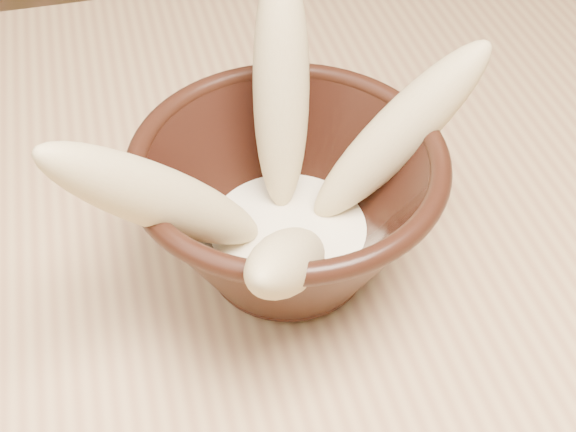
% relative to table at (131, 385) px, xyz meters
% --- Properties ---
extents(table, '(1.20, 0.80, 0.75)m').
position_rel_table_xyz_m(table, '(0.00, 0.00, 0.00)').
color(table, tan).
rests_on(table, ground).
extents(bowl, '(0.19, 0.19, 0.10)m').
position_rel_table_xyz_m(bowl, '(0.12, 0.01, 0.14)').
color(bowl, black).
rests_on(bowl, table).
extents(milk_puddle, '(0.11, 0.11, 0.01)m').
position_rel_table_xyz_m(milk_puddle, '(0.12, 0.01, 0.11)').
color(milk_puddle, beige).
rests_on(milk_puddle, bowl).
extents(banana_upright, '(0.06, 0.10, 0.16)m').
position_rel_table_xyz_m(banana_upright, '(0.13, 0.06, 0.19)').
color(banana_upright, tan).
rests_on(banana_upright, bowl).
extents(banana_left, '(0.15, 0.09, 0.15)m').
position_rel_table_xyz_m(banana_left, '(0.04, -0.01, 0.18)').
color(banana_left, tan).
rests_on(banana_left, bowl).
extents(banana_right, '(0.13, 0.05, 0.13)m').
position_rel_table_xyz_m(banana_right, '(0.19, 0.02, 0.17)').
color(banana_right, tan).
rests_on(banana_right, bowl).
extents(banana_front, '(0.09, 0.13, 0.11)m').
position_rel_table_xyz_m(banana_front, '(0.10, -0.05, 0.16)').
color(banana_front, tan).
rests_on(banana_front, bowl).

